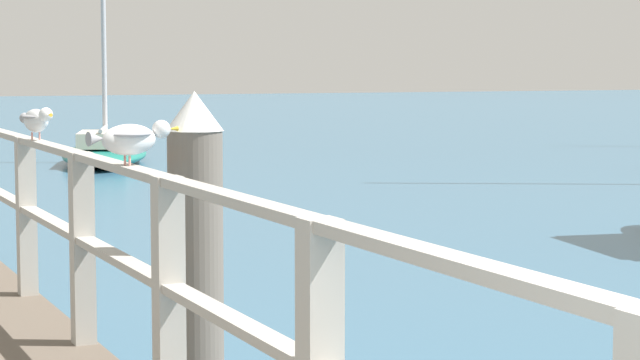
# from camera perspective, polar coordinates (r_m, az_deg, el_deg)

# --- Properties ---
(dock_piling_near) EXTENTS (0.29, 0.29, 1.88)m
(dock_piling_near) POSITION_cam_1_polar(r_m,az_deg,el_deg) (6.25, -5.81, -4.43)
(dock_piling_near) COLOR #6B6056
(dock_piling_near) RESTS_ON ground_plane
(seagull_foreground) EXTENTS (0.48, 0.22, 0.21)m
(seagull_foreground) POSITION_cam_1_polar(r_m,az_deg,el_deg) (5.92, -8.83, 1.96)
(seagull_foreground) COLOR white
(seagull_foreground) RESTS_ON pier_railing
(seagull_background) EXTENTS (0.21, 0.48, 0.21)m
(seagull_background) POSITION_cam_1_polar(r_m,az_deg,el_deg) (8.05, -13.09, 2.78)
(seagull_background) COLOR white
(seagull_background) RESTS_ON pier_railing
(boat_5) EXTENTS (3.05, 5.06, 5.15)m
(boat_5) POSITION_cam_1_polar(r_m,az_deg,el_deg) (25.31, -10.01, 1.36)
(boat_5) COLOR #197266
(boat_5) RESTS_ON ground_plane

